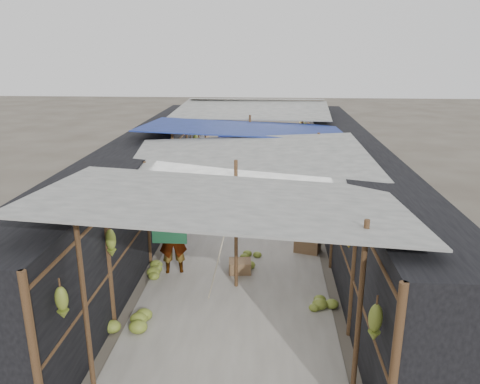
% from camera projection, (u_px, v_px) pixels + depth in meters
% --- Properties ---
extents(aisle_slab, '(3.60, 16.00, 0.02)m').
position_uv_depth(aisle_slab, '(245.00, 223.00, 12.68)').
color(aisle_slab, '#9E998E').
rests_on(aisle_slab, ground).
extents(stall_left, '(1.40, 15.00, 2.30)m').
position_uv_depth(stall_left, '(145.00, 181.00, 12.50)').
color(stall_left, black).
rests_on(stall_left, ground).
extents(stall_right, '(1.40, 15.00, 2.30)m').
position_uv_depth(stall_right, '(349.00, 185.00, 12.17)').
color(stall_right, black).
rests_on(stall_right, ground).
extents(crate_near, '(0.49, 0.41, 0.28)m').
position_uv_depth(crate_near, '(240.00, 267.00, 9.89)').
color(crate_near, olive).
rests_on(crate_near, ground).
extents(crate_mid, '(0.66, 0.59, 0.33)m').
position_uv_depth(crate_mid, '(308.00, 245.00, 10.91)').
color(crate_mid, olive).
rests_on(crate_mid, ground).
extents(crate_back, '(0.50, 0.43, 0.29)m').
position_uv_depth(crate_back, '(246.00, 207.00, 13.57)').
color(crate_back, olive).
rests_on(crate_back, ground).
extents(black_basin, '(0.58, 0.58, 0.17)m').
position_uv_depth(black_basin, '(300.00, 183.00, 16.21)').
color(black_basin, black).
rests_on(black_basin, ground).
extents(vendor_elderly, '(0.65, 0.49, 1.59)m').
position_uv_depth(vendor_elderly, '(173.00, 238.00, 9.70)').
color(vendor_elderly, white).
rests_on(vendor_elderly, ground).
extents(shopper_blue, '(0.85, 0.67, 1.69)m').
position_uv_depth(shopper_blue, '(207.00, 184.00, 13.32)').
color(shopper_blue, navy).
rests_on(shopper_blue, ground).
extents(vendor_seated, '(0.59, 0.67, 0.90)m').
position_uv_depth(vendor_seated, '(302.00, 180.00, 15.16)').
color(vendor_seated, '#47423E').
rests_on(vendor_seated, ground).
extents(market_canopy, '(5.62, 15.20, 2.77)m').
position_uv_depth(market_canopy, '(247.00, 134.00, 12.27)').
color(market_canopy, brown).
rests_on(market_canopy, ground).
extents(hanging_bananas, '(3.96, 14.07, 0.76)m').
position_uv_depth(hanging_bananas, '(251.00, 160.00, 12.70)').
color(hanging_bananas, olive).
rests_on(hanging_bananas, ground).
extents(floor_bananas, '(4.00, 10.35, 0.36)m').
position_uv_depth(floor_bananas, '(247.00, 233.00, 11.62)').
color(floor_bananas, olive).
rests_on(floor_bananas, ground).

